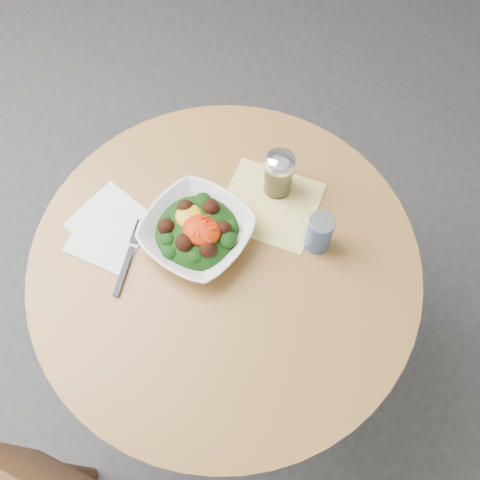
# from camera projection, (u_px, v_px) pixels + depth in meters

# --- Properties ---
(ground) EXTENTS (6.00, 6.00, 0.00)m
(ground) POSITION_uv_depth(u_px,v_px,m) (230.00, 344.00, 1.90)
(ground) COLOR #2F2F32
(ground) RESTS_ON ground
(table) EXTENTS (0.90, 0.90, 0.75)m
(table) POSITION_uv_depth(u_px,v_px,m) (226.00, 291.00, 1.40)
(table) COLOR black
(table) RESTS_ON ground
(cloth_napkin) EXTENTS (0.24, 0.22, 0.00)m
(cloth_napkin) POSITION_uv_depth(u_px,v_px,m) (270.00, 204.00, 1.28)
(cloth_napkin) COLOR yellow
(cloth_napkin) RESTS_ON table
(paper_napkins) EXTENTS (0.19, 0.21, 0.00)m
(paper_napkins) POSITION_uv_depth(u_px,v_px,m) (109.00, 228.00, 1.25)
(paper_napkins) COLOR white
(paper_napkins) RESTS_ON table
(salad_bowl) EXTENTS (0.28, 0.28, 0.09)m
(salad_bowl) POSITION_uv_depth(u_px,v_px,m) (197.00, 231.00, 1.22)
(salad_bowl) COLOR white
(salad_bowl) RESTS_ON table
(fork) EXTENTS (0.06, 0.19, 0.00)m
(fork) POSITION_uv_depth(u_px,v_px,m) (130.00, 254.00, 1.22)
(fork) COLOR black
(fork) RESTS_ON table
(spice_shaker) EXTENTS (0.07, 0.07, 0.13)m
(spice_shaker) POSITION_uv_depth(u_px,v_px,m) (279.00, 174.00, 1.24)
(spice_shaker) COLOR silver
(spice_shaker) RESTS_ON table
(beverage_can) EXTENTS (0.06, 0.06, 0.11)m
(beverage_can) POSITION_uv_depth(u_px,v_px,m) (319.00, 233.00, 1.19)
(beverage_can) COLOR navy
(beverage_can) RESTS_ON table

